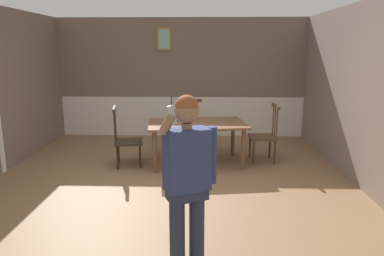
# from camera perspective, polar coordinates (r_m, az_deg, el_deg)

# --- Properties ---
(ground_plane) EXTENTS (7.42, 7.42, 0.00)m
(ground_plane) POSITION_cam_1_polar(r_m,az_deg,el_deg) (5.16, -3.92, -10.06)
(ground_plane) COLOR #846042
(room_back_partition) EXTENTS (5.72, 0.17, 2.69)m
(room_back_partition) POSITION_cam_1_polar(r_m,az_deg,el_deg) (8.16, -1.70, 7.75)
(room_back_partition) COLOR #756056
(room_back_partition) RESTS_ON ground_plane
(room_right_partition) EXTENTS (0.13, 6.74, 2.69)m
(room_right_partition) POSITION_cam_1_polar(r_m,az_deg,el_deg) (5.32, 28.21, 4.16)
(room_right_partition) COLOR gray
(room_right_partition) RESTS_ON ground_plane
(dining_table) EXTENTS (1.80, 1.24, 0.74)m
(dining_table) POSITION_cam_1_polar(r_m,az_deg,el_deg) (6.14, 0.79, 0.13)
(dining_table) COLOR brown
(dining_table) RESTS_ON ground_plane
(chair_near_window) EXTENTS (0.54, 0.54, 1.00)m
(chair_near_window) POSITION_cam_1_polar(r_m,az_deg,el_deg) (7.06, -0.07, 0.21)
(chair_near_window) COLOR #513823
(chair_near_window) RESTS_ON ground_plane
(chair_by_doorway) EXTENTS (0.56, 0.56, 1.04)m
(chair_by_doorway) POSITION_cam_1_polar(r_m,az_deg,el_deg) (6.17, -10.67, -1.82)
(chair_by_doorway) COLOR #2D2319
(chair_by_doorway) RESTS_ON ground_plane
(chair_at_table_head) EXTENTS (0.49, 0.49, 1.04)m
(chair_at_table_head) POSITION_cam_1_polar(r_m,az_deg,el_deg) (6.43, 11.74, -1.13)
(chair_at_table_head) COLOR #513823
(chair_at_table_head) RESTS_ON ground_plane
(person_figure) EXTENTS (0.49, 0.35, 1.62)m
(person_figure) POSITION_cam_1_polar(r_m,az_deg,el_deg) (3.11, -0.71, -7.50)
(person_figure) COLOR #282E49
(person_figure) RESTS_ON ground_plane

